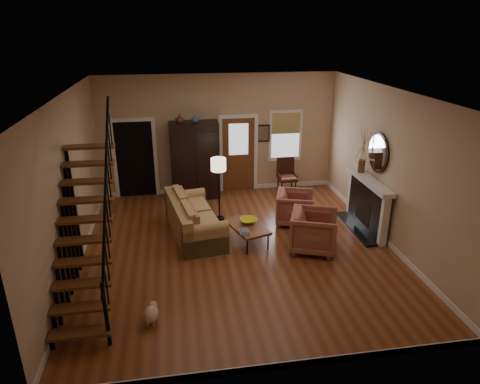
{
  "coord_description": "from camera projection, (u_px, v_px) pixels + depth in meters",
  "views": [
    {
      "loc": [
        -1.26,
        -7.99,
        4.5
      ],
      "look_at": [
        0.1,
        0.4,
        1.15
      ],
      "focal_mm": 32.0,
      "sensor_mm": 36.0,
      "label": 1
    }
  ],
  "objects": [
    {
      "name": "armchair_right",
      "position": [
        295.0,
        208.0,
        10.24
      ],
      "size": [
        1.08,
        1.06,
        0.79
      ],
      "primitive_type": "imported",
      "rotation": [
        0.0,
        0.0,
        1.27
      ],
      "color": "maroon",
      "rests_on": "ground"
    },
    {
      "name": "staircase",
      "position": [
        83.0,
        214.0,
        6.99
      ],
      "size": [
        0.94,
        2.8,
        3.2
      ],
      "primitive_type": null,
      "color": "brown",
      "rests_on": "ground"
    },
    {
      "name": "dog",
      "position": [
        151.0,
        315.0,
        6.86
      ],
      "size": [
        0.29,
        0.43,
        0.29
      ],
      "primitive_type": null,
      "rotation": [
        0.0,
        0.0,
        -0.14
      ],
      "color": "beige",
      "rests_on": "ground"
    },
    {
      "name": "fireplace",
      "position": [
        369.0,
        199.0,
        9.83
      ],
      "size": [
        0.33,
        1.95,
        2.3
      ],
      "color": "black",
      "rests_on": "ground"
    },
    {
      "name": "armchair_left",
      "position": [
        314.0,
        231.0,
        9.0
      ],
      "size": [
        1.22,
        1.21,
        0.87
      ],
      "primitive_type": "imported",
      "rotation": [
        0.0,
        0.0,
        1.2
      ],
      "color": "maroon",
      "rests_on": "ground"
    },
    {
      "name": "floor_lamp",
      "position": [
        219.0,
        190.0,
        10.29
      ],
      "size": [
        0.42,
        0.42,
        1.57
      ],
      "primitive_type": null,
      "rotation": [
        0.0,
        0.0,
        0.2
      ],
      "color": "black",
      "rests_on": "ground"
    },
    {
      "name": "vase_b",
      "position": [
        195.0,
        119.0,
        11.08
      ],
      "size": [
        0.2,
        0.2,
        0.21
      ],
      "primitive_type": "imported",
      "color": "#334C60",
      "rests_on": "armoire"
    },
    {
      "name": "books",
      "position": [
        244.0,
        231.0,
        8.99
      ],
      "size": [
        0.2,
        0.27,
        0.05
      ],
      "primitive_type": null,
      "color": "beige",
      "rests_on": "coffee_table"
    },
    {
      "name": "room",
      "position": [
        210.0,
        159.0,
        10.19
      ],
      "size": [
        7.0,
        7.33,
        3.3
      ],
      "color": "brown",
      "rests_on": "ground"
    },
    {
      "name": "bowl",
      "position": [
        248.0,
        221.0,
        9.42
      ],
      "size": [
        0.37,
        0.37,
        0.09
      ],
      "primitive_type": "imported",
      "color": "yellow",
      "rests_on": "coffee_table"
    },
    {
      "name": "armoire",
      "position": [
        195.0,
        160.0,
        11.58
      ],
      "size": [
        1.3,
        0.6,
        2.1
      ],
      "primitive_type": null,
      "color": "black",
      "rests_on": "ground"
    },
    {
      "name": "sofa",
      "position": [
        195.0,
        218.0,
        9.65
      ],
      "size": [
        1.31,
        2.35,
        0.83
      ],
      "primitive_type": null,
      "rotation": [
        0.0,
        0.0,
        0.16
      ],
      "color": "tan",
      "rests_on": "ground"
    },
    {
      "name": "coffee_table",
      "position": [
        247.0,
        234.0,
        9.37
      ],
      "size": [
        0.93,
        1.22,
        0.41
      ],
      "primitive_type": null,
      "rotation": [
        0.0,
        0.0,
        0.31
      ],
      "color": "brown",
      "rests_on": "ground"
    },
    {
      "name": "vase_a",
      "position": [
        180.0,
        119.0,
        11.01
      ],
      "size": [
        0.24,
        0.24,
        0.25
      ],
      "primitive_type": "imported",
      "color": "#4C2619",
      "rests_on": "armoire"
    },
    {
      "name": "side_chair",
      "position": [
        287.0,
        177.0,
        11.98
      ],
      "size": [
        0.54,
        0.54,
        1.02
      ],
      "primitive_type": null,
      "color": "#341A10",
      "rests_on": "ground"
    }
  ]
}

